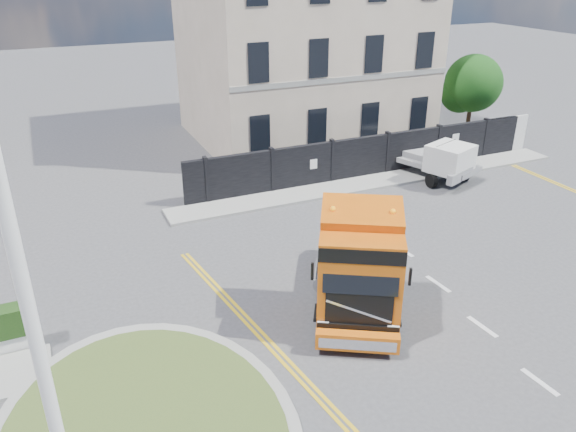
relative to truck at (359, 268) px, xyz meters
name	(u,v)px	position (x,y,z in m)	size (l,w,h in m)	color
ground	(353,298)	(0.33, 0.76, -1.58)	(120.00, 120.00, 0.00)	#424244
hoarding_fence	(379,155)	(6.88, 9.76, -0.58)	(18.80, 0.25, 2.00)	black
georgian_building	(302,34)	(6.33, 17.26, 4.19)	(12.30, 10.30, 12.80)	beige
tree	(470,86)	(14.71, 12.85, 1.47)	(3.20, 3.20, 4.80)	#382619
pavement_far	(378,181)	(6.33, 8.86, -1.52)	(20.00, 1.60, 0.12)	gray
truck	(359,268)	(0.00, 0.00, 0.00)	(4.83, 6.19, 3.53)	black
flatbed_pickup	(442,160)	(9.14, 7.88, -0.56)	(3.30, 5.00, 1.90)	gray
lamppost_island	(46,385)	(-8.10, -5.24, 2.90)	(0.27, 0.53, 8.61)	white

